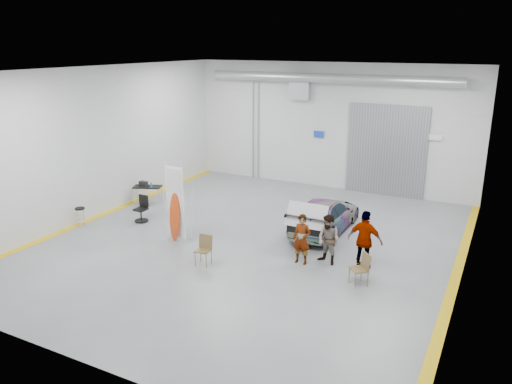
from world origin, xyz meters
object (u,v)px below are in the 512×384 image
at_px(folding_chair_near, 204,256).
at_px(work_table, 146,186).
at_px(person_b, 329,240).
at_px(sedan_car, 325,215).
at_px(person_c, 365,240).
at_px(person_a, 302,239).
at_px(folding_chair_far, 359,275).
at_px(office_chair, 142,210).
at_px(shop_stool, 81,217).
at_px(surfboard_display, 175,209).

xyz_separation_m(folding_chair_near, work_table, (-5.76, 4.27, 0.48)).
bearing_deg(person_b, sedan_car, 130.98).
distance_m(folding_chair_near, work_table, 7.18).
bearing_deg(person_b, person_c, 26.54).
bearing_deg(person_a, folding_chair_far, -16.59).
distance_m(person_b, person_c, 1.15).
bearing_deg(work_table, folding_chair_far, -17.63).
bearing_deg(office_chair, sedan_car, 19.07).
distance_m(folding_chair_far, shop_stool, 10.94).
relative_size(sedan_car, person_a, 2.59).
xyz_separation_m(person_b, folding_chair_far, (1.30, -0.99, -0.52)).
height_order(person_a, shop_stool, person_a).
bearing_deg(folding_chair_near, work_table, 136.70).
height_order(person_b, work_table, person_b).
bearing_deg(shop_stool, person_b, 6.91).
height_order(folding_chair_far, work_table, work_table).
bearing_deg(shop_stool, person_a, 5.20).
relative_size(person_a, folding_chair_far, 1.69).
bearing_deg(folding_chair_near, person_c, 16.90).
xyz_separation_m(folding_chair_near, office_chair, (-4.41, 2.30, 0.16)).
bearing_deg(person_c, surfboard_display, 10.92).
bearing_deg(person_b, shop_stool, -154.18).
distance_m(sedan_car, person_a, 3.13).
xyz_separation_m(person_a, person_b, (0.77, 0.36, -0.00)).
relative_size(person_b, work_table, 1.20).
bearing_deg(surfboard_display, office_chair, 161.69).
bearing_deg(person_a, person_c, 15.37).
bearing_deg(work_table, folding_chair_near, -36.55).
height_order(sedan_car, folding_chair_far, sedan_car).
relative_size(sedan_car, surfboard_display, 1.48).
xyz_separation_m(sedan_car, office_chair, (-6.83, -2.34, -0.17)).
relative_size(folding_chair_near, folding_chair_far, 0.98).
height_order(surfboard_display, folding_chair_far, surfboard_display).
height_order(folding_chair_near, folding_chair_far, folding_chair_far).
xyz_separation_m(folding_chair_far, work_table, (-10.59, 3.36, 0.47)).
height_order(person_c, shop_stool, person_c).
height_order(work_table, office_chair, office_chair).
height_order(person_c, folding_chair_far, person_c).
xyz_separation_m(shop_stool, office_chair, (1.70, 1.58, 0.07)).
bearing_deg(person_a, folding_chair_near, -150.69).
relative_size(sedan_car, work_table, 3.12).
bearing_deg(folding_chair_far, person_a, -150.26).
bearing_deg(shop_stool, sedan_car, 24.65).
distance_m(person_b, work_table, 9.59).
relative_size(person_b, folding_chair_far, 1.68).
relative_size(folding_chair_near, office_chair, 0.92).
bearing_deg(folding_chair_far, work_table, -150.99).
distance_m(surfboard_display, shop_stool, 4.23).
distance_m(folding_chair_near, folding_chair_far, 4.91).
height_order(person_c, office_chair, person_c).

